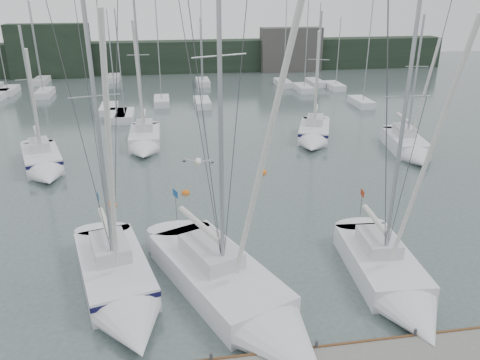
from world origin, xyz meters
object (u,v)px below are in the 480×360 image
(buoy_a, at_px, (186,193))
(buoy_b, at_px, (263,173))
(sailboat_mid_e, at_px, (411,149))
(buoy_c, at_px, (112,206))
(sailboat_near_right, at_px, (395,285))
(sailboat_near_center, at_px, (247,305))
(sailboat_mid_d, at_px, (314,136))
(sailboat_mid_a, at_px, (44,164))
(sailboat_mid_b, at_px, (144,143))
(sailboat_near_left, at_px, (121,290))

(buoy_a, xyz_separation_m, buoy_b, (5.96, 2.87, 0.00))
(sailboat_mid_e, bearing_deg, buoy_b, -162.06)
(buoy_c, bearing_deg, sailboat_near_right, -41.03)
(sailboat_near_center, xyz_separation_m, sailboat_mid_e, (17.03, 18.15, -0.01))
(sailboat_near_center, height_order, sailboat_mid_d, sailboat_near_center)
(sailboat_mid_a, relative_size, sailboat_mid_e, 0.96)
(sailboat_mid_b, height_order, buoy_b, sailboat_mid_b)
(sailboat_mid_b, bearing_deg, sailboat_mid_d, -1.02)
(sailboat_near_right, bearing_deg, sailboat_mid_d, 85.49)
(sailboat_mid_b, xyz_separation_m, sailboat_mid_d, (15.04, -0.41, 0.01))
(sailboat_mid_d, bearing_deg, buoy_b, -111.86)
(sailboat_near_center, height_order, sailboat_mid_a, sailboat_near_center)
(sailboat_near_center, bearing_deg, sailboat_mid_b, 78.92)
(sailboat_near_center, xyz_separation_m, sailboat_near_right, (6.86, 0.34, -0.05))
(sailboat_near_center, height_order, buoy_a, sailboat_near_center)
(sailboat_near_center, distance_m, sailboat_mid_a, 22.71)
(sailboat_mid_e, relative_size, buoy_c, 18.67)
(sailboat_near_right, height_order, sailboat_mid_a, sailboat_near_right)
(sailboat_near_left, distance_m, sailboat_near_right, 12.30)
(buoy_c, bearing_deg, sailboat_near_left, -82.42)
(sailboat_mid_a, bearing_deg, sailboat_mid_e, -19.42)
(sailboat_near_right, distance_m, buoy_b, 16.11)
(sailboat_mid_b, relative_size, buoy_c, 20.50)
(sailboat_near_left, bearing_deg, buoy_c, 83.22)
(sailboat_near_left, height_order, buoy_a, sailboat_near_left)
(sailboat_near_left, relative_size, sailboat_mid_a, 1.33)
(sailboat_near_left, height_order, sailboat_mid_b, sailboat_near_left)
(sailboat_mid_e, xyz_separation_m, buoy_b, (-12.96, -1.95, -0.58))
(sailboat_mid_a, height_order, sailboat_mid_d, sailboat_mid_d)
(sailboat_near_left, height_order, sailboat_near_right, sailboat_near_left)
(sailboat_mid_a, xyz_separation_m, sailboat_mid_d, (22.44, 3.85, -0.01))
(sailboat_mid_e, bearing_deg, sailboat_near_left, -134.64)
(sailboat_mid_e, xyz_separation_m, buoy_a, (-18.92, -4.82, -0.58))
(sailboat_mid_e, bearing_deg, sailboat_mid_d, 154.33)
(sailboat_near_left, xyz_separation_m, sailboat_near_right, (12.20, -1.56, -0.06))
(sailboat_near_left, height_order, sailboat_mid_a, sailboat_near_left)
(buoy_a, bearing_deg, sailboat_mid_b, 106.54)
(sailboat_near_center, height_order, sailboat_mid_b, sailboat_near_center)
(sailboat_mid_a, distance_m, sailboat_mid_b, 8.53)
(sailboat_mid_d, xyz_separation_m, sailboat_mid_e, (6.86, -4.81, -0.02))
(buoy_b, bearing_deg, buoy_a, -154.32)
(buoy_c, bearing_deg, sailboat_mid_b, 80.71)
(sailboat_near_center, xyz_separation_m, sailboat_mid_a, (-12.27, 19.11, 0.03))
(sailboat_mid_b, height_order, buoy_c, sailboat_mid_b)
(buoy_a, bearing_deg, sailboat_mid_a, 150.88)
(sailboat_near_left, distance_m, buoy_a, 11.95)
(sailboat_near_center, bearing_deg, sailboat_near_left, 137.54)
(sailboat_near_right, distance_m, buoy_a, 15.67)
(sailboat_mid_a, height_order, sailboat_mid_b, sailboat_mid_b)
(sailboat_mid_b, bearing_deg, sailboat_near_left, -90.72)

